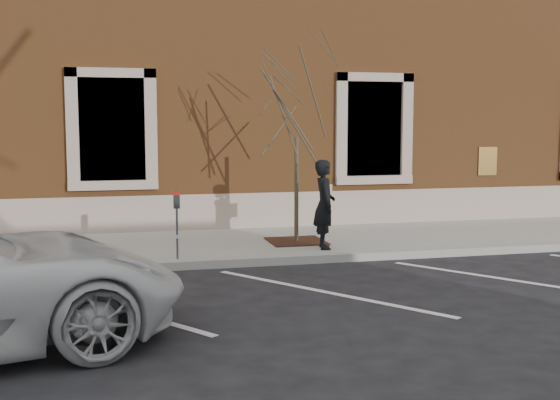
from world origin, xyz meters
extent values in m
plane|color=#28282B|center=(0.00, 0.00, 0.00)|extent=(120.00, 120.00, 0.00)
cube|color=#B6B6AB|center=(0.00, 1.75, 0.07)|extent=(40.00, 3.50, 0.15)
cube|color=#9E9E99|center=(0.00, -0.05, 0.07)|extent=(40.00, 0.12, 0.15)
cube|color=brown|center=(0.00, 7.75, 4.00)|extent=(40.00, 8.50, 8.00)
cube|color=tan|center=(0.00, 3.53, 0.55)|extent=(40.00, 0.06, 0.80)
cube|color=black|center=(-3.00, 3.65, 2.40)|extent=(1.40, 0.30, 2.20)
cube|color=tan|center=(-3.00, 3.48, 1.20)|extent=(1.90, 0.20, 0.20)
cube|color=black|center=(3.00, 3.65, 2.40)|extent=(1.40, 0.30, 2.20)
cube|color=tan|center=(3.00, 3.48, 1.20)|extent=(1.90, 0.20, 0.20)
imported|color=black|center=(0.86, 0.55, 1.00)|extent=(0.50, 0.67, 1.70)
cylinder|color=#595B60|center=(-1.97, 0.18, 0.60)|extent=(0.04, 0.04, 0.90)
cube|color=black|center=(-1.97, 0.18, 1.17)|extent=(0.11, 0.08, 0.23)
cube|color=red|center=(-1.97, 0.18, 1.31)|extent=(0.10, 0.08, 0.05)
cube|color=white|center=(-1.97, 0.13, 0.55)|extent=(0.04, 0.00, 0.06)
cube|color=#3E1D13|center=(0.54, 1.41, 0.16)|extent=(1.10, 1.10, 0.03)
cylinder|color=#4D3F2E|center=(0.54, 1.41, 1.20)|extent=(0.09, 0.09, 2.11)
camera|label=1|loc=(-3.15, -12.06, 2.53)|focal=45.00mm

